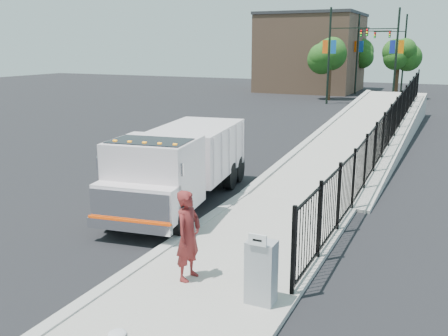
% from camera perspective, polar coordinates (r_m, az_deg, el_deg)
% --- Properties ---
extents(ground, '(120.00, 120.00, 0.00)m').
position_cam_1_polar(ground, '(13.38, -4.36, -7.89)').
color(ground, black).
rests_on(ground, ground).
extents(sidewalk, '(3.55, 12.00, 0.12)m').
position_cam_1_polar(sidewalk, '(10.91, -0.61, -12.74)').
color(sidewalk, '#9E998E').
rests_on(sidewalk, ground).
extents(curb, '(0.30, 12.00, 0.16)m').
position_cam_1_polar(curb, '(11.79, -9.22, -10.71)').
color(curb, '#ADAAA3').
rests_on(curb, ground).
extents(ramp, '(3.95, 24.06, 3.19)m').
position_cam_1_polar(ramp, '(27.54, 16.29, 2.96)').
color(ramp, '#9E998E').
rests_on(ramp, ground).
extents(iron_fence, '(0.10, 28.00, 1.80)m').
position_cam_1_polar(iron_fence, '(23.29, 18.31, 3.16)').
color(iron_fence, black).
rests_on(iron_fence, ground).
extents(truck, '(3.35, 7.53, 2.49)m').
position_cam_1_polar(truck, '(15.61, -5.12, 0.68)').
color(truck, black).
rests_on(truck, ground).
extents(worker, '(0.51, 0.74, 1.94)m').
position_cam_1_polar(worker, '(10.52, -4.10, -7.69)').
color(worker, maroon).
rests_on(worker, sidewalk).
extents(utility_cabinet, '(0.55, 0.40, 1.25)m').
position_cam_1_polar(utility_cabinet, '(9.73, 4.27, -11.78)').
color(utility_cabinet, gray).
rests_on(utility_cabinet, sidewalk).
extents(arrow_sign, '(0.35, 0.04, 0.22)m').
position_cam_1_polar(arrow_sign, '(9.24, 3.86, -8.21)').
color(arrow_sign, white).
rests_on(arrow_sign, utility_cabinet).
extents(debris, '(0.32, 0.32, 0.08)m').
position_cam_1_polar(debris, '(9.16, -12.10, -18.01)').
color(debris, silver).
rests_on(debris, sidewalk).
extents(light_pole_0, '(3.77, 0.22, 8.00)m').
position_cam_1_polar(light_pole_0, '(44.04, 12.31, 12.81)').
color(light_pole_0, black).
rests_on(light_pole_0, ground).
extents(light_pole_1, '(3.78, 0.22, 8.00)m').
position_cam_1_polar(light_pole_1, '(46.04, 18.71, 12.44)').
color(light_pole_1, black).
rests_on(light_pole_1, ground).
extents(light_pole_2, '(3.77, 0.22, 8.00)m').
position_cam_1_polar(light_pole_2, '(53.76, 15.33, 12.78)').
color(light_pole_2, black).
rests_on(light_pole_2, ground).
extents(light_pole_3, '(3.78, 0.22, 8.00)m').
position_cam_1_polar(light_pole_3, '(55.94, 19.58, 12.51)').
color(light_pole_3, black).
rests_on(light_pole_3, ground).
extents(tree_0, '(3.00, 3.00, 5.50)m').
position_cam_1_polar(tree_0, '(47.16, 12.05, 12.39)').
color(tree_0, '#382314').
rests_on(tree_0, ground).
extents(tree_1, '(2.33, 2.33, 5.16)m').
position_cam_1_polar(tree_1, '(49.83, 19.33, 11.94)').
color(tree_1, '#382314').
rests_on(tree_1, ground).
extents(tree_2, '(2.87, 2.87, 5.44)m').
position_cam_1_polar(tree_2, '(58.65, 15.31, 12.44)').
color(tree_2, '#382314').
rests_on(tree_2, ground).
extents(building, '(10.00, 10.00, 8.00)m').
position_cam_1_polar(building, '(56.85, 9.91, 12.73)').
color(building, '#8C664C').
rests_on(building, ground).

